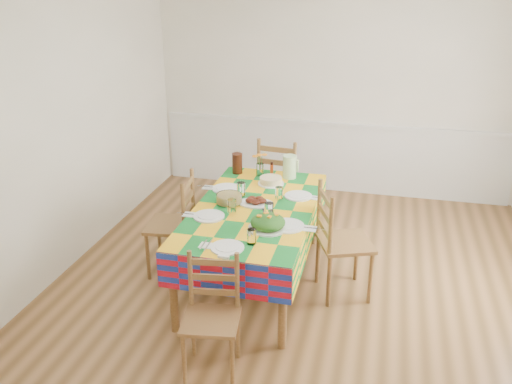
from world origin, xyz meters
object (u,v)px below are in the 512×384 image
green_pitcher (290,167)px  chair_left (175,225)px  dining_table (254,216)px  tea_pitcher (237,163)px  chair_right (340,242)px  chair_near (212,317)px  meat_platter (256,202)px  chair_far (280,183)px

green_pitcher → chair_left: 1.29m
dining_table → tea_pitcher: bearing=115.3°
tea_pitcher → chair_right: bearing=-35.5°
chair_right → dining_table: bearing=67.0°
green_pitcher → chair_near: bearing=-94.9°
chair_near → dining_table: bearing=81.2°
chair_near → meat_platter: bearing=81.3°
chair_near → chair_right: (0.78, 1.21, 0.07)m
chair_right → chair_near: bearing=125.5°
meat_platter → chair_near: size_ratio=0.36×
chair_near → chair_right: size_ratio=0.86×
chair_far → chair_right: bearing=128.7°
tea_pitcher → chair_far: 0.66m
chair_near → chair_left: chair_left is taller
meat_platter → chair_near: 1.34m
meat_platter → chair_left: 0.83m
chair_far → chair_left: chair_far is taller
chair_right → tea_pitcher: bearing=32.8°
meat_platter → green_pitcher: 0.76m
tea_pitcher → chair_right: 1.46m
meat_platter → tea_pitcher: tea_pitcher is taller
chair_far → tea_pitcher: bearing=54.2°
tea_pitcher → chair_left: 0.97m
green_pitcher → chair_far: (-0.17, 0.42, -0.35)m
dining_table → green_pitcher: size_ratio=8.30×
dining_table → meat_platter: bearing=92.2°
meat_platter → chair_right: chair_right is taller
green_pitcher → chair_right: 1.08m
dining_table → chair_near: bearing=-90.3°
dining_table → meat_platter: 0.13m
chair_left → chair_right: chair_right is taller
meat_platter → chair_far: 1.18m
meat_platter → chair_near: bearing=-90.2°
dining_table → chair_far: chair_far is taller
chair_near → chair_far: (0.00, 2.44, 0.08)m
chair_left → meat_platter: bearing=87.5°
chair_far → chair_left: bearing=64.1°
tea_pitcher → chair_right: (1.15, -0.82, -0.35)m
dining_table → chair_far: size_ratio=1.85×
dining_table → chair_near: 1.25m
tea_pitcher → chair_right: chair_right is taller
green_pitcher → tea_pitcher: 0.55m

